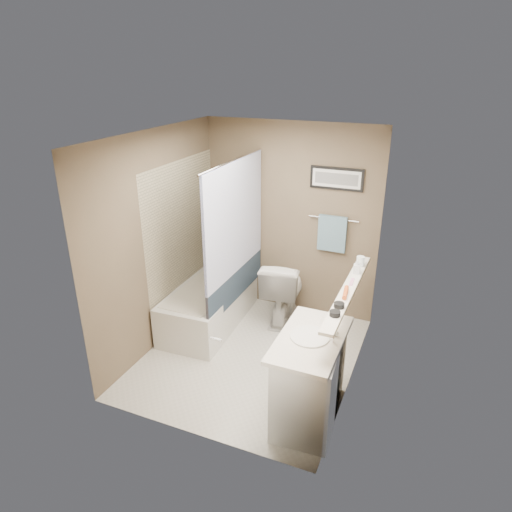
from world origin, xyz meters
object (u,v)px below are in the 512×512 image
at_px(hair_brush_front, 345,293).
at_px(soap_bottle, 357,267).
at_px(bathtub, 210,305).
at_px(toilet, 283,289).
at_px(candle_bowl_far, 339,305).
at_px(glass_jar, 360,261).
at_px(vanity, 310,380).
at_px(candle_bowl_near, 335,314).

relative_size(hair_brush_front, soap_bottle, 1.61).
bearing_deg(bathtub, toilet, 26.33).
relative_size(bathtub, candle_bowl_far, 16.67).
distance_m(hair_brush_front, glass_jar, 0.67).
bearing_deg(glass_jar, hair_brush_front, -90.00).
xyz_separation_m(vanity, hair_brush_front, (0.19, 0.37, 0.74)).
height_order(toilet, glass_jar, glass_jar).
xyz_separation_m(bathtub, hair_brush_front, (1.79, -0.73, 0.89)).
distance_m(candle_bowl_near, candle_bowl_far, 0.15).
xyz_separation_m(toilet, soap_bottle, (0.98, -0.69, 0.77)).
height_order(bathtub, vanity, vanity).
bearing_deg(hair_brush_front, soap_bottle, 90.00).
relative_size(vanity, hair_brush_front, 4.09).
xyz_separation_m(bathtub, vanity, (1.60, -1.10, 0.15)).
bearing_deg(glass_jar, candle_bowl_near, -90.00).
bearing_deg(toilet, soap_bottle, 137.23).
bearing_deg(toilet, candle_bowl_far, 116.97).
relative_size(vanity, glass_jar, 9.00).
relative_size(bathtub, soap_bottle, 10.97).
bearing_deg(candle_bowl_near, vanity, 172.05).
xyz_separation_m(bathtub, toilet, (0.80, 0.44, 0.16)).
bearing_deg(soap_bottle, glass_jar, 90.00).
xyz_separation_m(vanity, candle_bowl_near, (0.19, -0.03, 0.73)).
height_order(vanity, glass_jar, glass_jar).
xyz_separation_m(hair_brush_front, glass_jar, (0.00, 0.67, 0.03)).
distance_m(bathtub, candle_bowl_far, 2.22).
distance_m(candle_bowl_far, hair_brush_front, 0.24).
height_order(candle_bowl_far, soap_bottle, soap_bottle).
bearing_deg(candle_bowl_far, hair_brush_front, 90.00).
bearing_deg(toilet, hair_brush_front, 122.15).
relative_size(candle_bowl_far, soap_bottle, 0.66).
xyz_separation_m(toilet, hair_brush_front, (0.98, -1.17, 0.72)).
xyz_separation_m(toilet, glass_jar, (0.98, -0.50, 0.75)).
bearing_deg(glass_jar, candle_bowl_far, -90.00).
xyz_separation_m(candle_bowl_far, glass_jar, (0.00, 0.92, 0.03)).
xyz_separation_m(candle_bowl_near, glass_jar, (0.00, 1.06, 0.03)).
bearing_deg(glass_jar, vanity, -100.10).
bearing_deg(soap_bottle, toilet, 145.00).
xyz_separation_m(toilet, candle_bowl_near, (0.98, -1.56, 0.72)).
distance_m(vanity, soap_bottle, 1.17).
bearing_deg(vanity, toilet, 113.37).
relative_size(candle_bowl_near, candle_bowl_far, 1.00).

